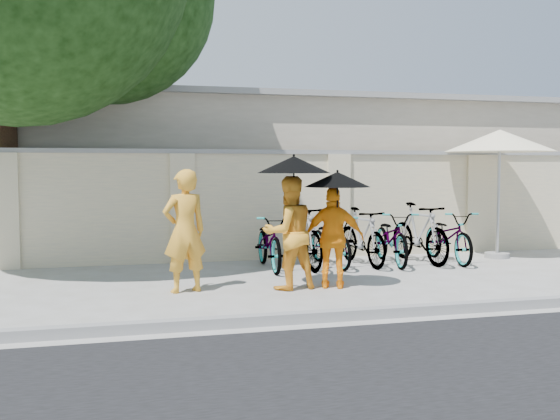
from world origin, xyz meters
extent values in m
plane|color=#ABAAA9|center=(0.00, 0.00, 0.00)|extent=(80.00, 80.00, 0.00)
cube|color=gray|center=(0.00, -1.70, 0.06)|extent=(40.00, 0.16, 0.12)
cube|color=beige|center=(1.00, 3.20, 1.00)|extent=(20.00, 0.30, 2.00)
cube|color=beige|center=(2.00, 7.00, 1.60)|extent=(14.00, 6.00, 3.20)
cylinder|color=brown|center=(-4.20, 3.90, 2.20)|extent=(0.60, 0.60, 4.40)
imported|color=gold|center=(-1.23, 0.37, 0.86)|extent=(0.72, 0.57, 1.73)
imported|color=#F6A227|center=(0.25, 0.22, 0.81)|extent=(0.90, 0.76, 1.63)
cylinder|color=black|center=(0.30, 0.14, 1.36)|extent=(0.02, 0.02, 0.87)
cone|color=black|center=(0.30, 0.14, 1.79)|extent=(1.04, 1.04, 0.24)
imported|color=orange|center=(0.89, 0.12, 0.73)|extent=(0.93, 0.64, 1.47)
cylinder|color=black|center=(0.91, 0.04, 1.21)|extent=(0.02, 0.02, 0.75)
cone|color=black|center=(0.91, 0.04, 1.58)|extent=(0.94, 0.94, 0.22)
cylinder|color=gray|center=(4.96, 2.21, 0.05)|extent=(0.47, 0.47, 0.09)
cylinder|color=#AFAFAF|center=(4.96, 2.21, 1.11)|extent=(0.06, 0.06, 2.21)
cone|color=#FEF1C6|center=(4.96, 2.21, 2.26)|extent=(2.70, 2.70, 0.42)
imported|color=#AFAFAF|center=(0.38, 1.97, 0.47)|extent=(0.68, 1.82, 0.94)
imported|color=#AFAFAF|center=(0.94, 1.96, 0.56)|extent=(0.69, 1.90, 1.12)
imported|color=#AFAFAF|center=(1.51, 2.04, 0.46)|extent=(0.73, 1.77, 0.91)
imported|color=#AFAFAF|center=(2.07, 1.97, 0.51)|extent=(0.65, 1.75, 1.03)
imported|color=#AFAFAF|center=(2.63, 1.94, 0.48)|extent=(0.87, 1.90, 0.96)
imported|color=#AFAFAF|center=(3.20, 1.99, 0.55)|extent=(0.72, 1.88, 1.10)
imported|color=#AFAFAF|center=(3.76, 1.93, 0.48)|extent=(0.72, 1.84, 0.95)
camera|label=1|loc=(-2.07, -8.36, 1.76)|focal=40.00mm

